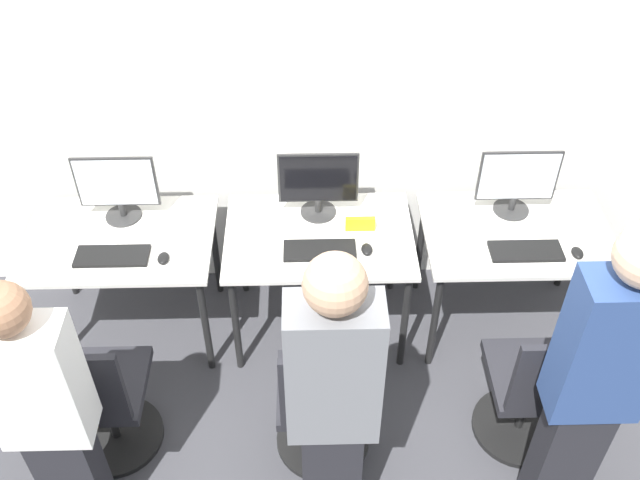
% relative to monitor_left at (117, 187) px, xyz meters
% --- Properties ---
extents(ground_plane, '(20.00, 20.00, 0.00)m').
position_rel_monitor_left_xyz_m(ground_plane, '(1.08, -0.53, -0.93)').
color(ground_plane, '#3D3D42').
extents(wall_back, '(12.00, 0.05, 2.80)m').
position_rel_monitor_left_xyz_m(wall_back, '(1.08, 0.30, 0.47)').
color(wall_back, silver).
rests_on(wall_back, ground_plane).
extents(desk_left, '(1.02, 0.71, 0.72)m').
position_rel_monitor_left_xyz_m(desk_left, '(0.00, -0.18, -0.29)').
color(desk_left, silver).
rests_on(desk_left, ground_plane).
extents(monitor_left, '(0.43, 0.20, 0.39)m').
position_rel_monitor_left_xyz_m(monitor_left, '(0.00, 0.00, 0.00)').
color(monitor_left, '#2D2D2D').
rests_on(monitor_left, desk_left).
extents(keyboard_left, '(0.38, 0.16, 0.02)m').
position_rel_monitor_left_xyz_m(keyboard_left, '(0.00, -0.33, -0.19)').
color(keyboard_left, black).
rests_on(keyboard_left, desk_left).
extents(mouse_left, '(0.06, 0.09, 0.03)m').
position_rel_monitor_left_xyz_m(mouse_left, '(0.27, -0.36, -0.19)').
color(mouse_left, black).
rests_on(mouse_left, desk_left).
extents(office_chair_left, '(0.48, 0.48, 0.92)m').
position_rel_monitor_left_xyz_m(office_chair_left, '(0.00, -1.00, -0.54)').
color(office_chair_left, black).
rests_on(office_chair_left, ground_plane).
extents(person_left, '(0.36, 0.20, 1.55)m').
position_rel_monitor_left_xyz_m(person_left, '(-0.04, -1.36, -0.09)').
color(person_left, '#232328').
rests_on(person_left, ground_plane).
extents(desk_center, '(1.02, 0.71, 0.72)m').
position_rel_monitor_left_xyz_m(desk_center, '(1.08, -0.18, -0.29)').
color(desk_center, silver).
rests_on(desk_center, ground_plane).
extents(monitor_center, '(0.43, 0.20, 0.39)m').
position_rel_monitor_left_xyz_m(monitor_center, '(1.08, 0.01, 0.00)').
color(monitor_center, '#2D2D2D').
rests_on(monitor_center, desk_center).
extents(keyboard_center, '(0.38, 0.16, 0.02)m').
position_rel_monitor_left_xyz_m(keyboard_center, '(1.08, -0.32, -0.19)').
color(keyboard_center, black).
rests_on(keyboard_center, desk_center).
extents(mouse_center, '(0.06, 0.09, 0.03)m').
position_rel_monitor_left_xyz_m(mouse_center, '(1.33, -0.32, -0.19)').
color(mouse_center, black).
rests_on(mouse_center, desk_center).
extents(office_chair_center, '(0.48, 0.48, 0.92)m').
position_rel_monitor_left_xyz_m(office_chair_center, '(1.08, -1.04, -0.54)').
color(office_chair_center, black).
rests_on(office_chair_center, ground_plane).
extents(person_center, '(0.36, 0.22, 1.70)m').
position_rel_monitor_left_xyz_m(person_center, '(1.10, -1.41, 0.01)').
color(person_center, '#232328').
rests_on(person_center, ground_plane).
extents(desk_right, '(1.02, 0.71, 0.72)m').
position_rel_monitor_left_xyz_m(desk_right, '(2.16, -0.18, -0.29)').
color(desk_right, silver).
rests_on(desk_right, ground_plane).
extents(monitor_right, '(0.43, 0.20, 0.39)m').
position_rel_monitor_left_xyz_m(monitor_right, '(2.16, 0.00, 0.00)').
color(monitor_right, '#2D2D2D').
rests_on(monitor_right, desk_right).
extents(keyboard_right, '(0.38, 0.16, 0.02)m').
position_rel_monitor_left_xyz_m(keyboard_right, '(2.16, -0.35, -0.19)').
color(keyboard_right, black).
rests_on(keyboard_right, desk_right).
extents(mouse_right, '(0.06, 0.09, 0.03)m').
position_rel_monitor_left_xyz_m(mouse_right, '(2.42, -0.37, -0.19)').
color(mouse_right, black).
rests_on(mouse_right, desk_right).
extents(office_chair_right, '(0.48, 0.48, 0.92)m').
position_rel_monitor_left_xyz_m(office_chair_right, '(2.11, -0.99, -0.54)').
color(office_chair_right, black).
rests_on(office_chair_right, ground_plane).
extents(person_right, '(0.36, 0.23, 1.76)m').
position_rel_monitor_left_xyz_m(person_right, '(2.15, -1.36, 0.05)').
color(person_right, '#232328').
rests_on(person_right, ground_plane).
extents(placard_center, '(0.16, 0.03, 0.08)m').
position_rel_monitor_left_xyz_m(placard_center, '(1.30, -0.14, -0.16)').
color(placard_center, yellow).
rests_on(placard_center, desk_center).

